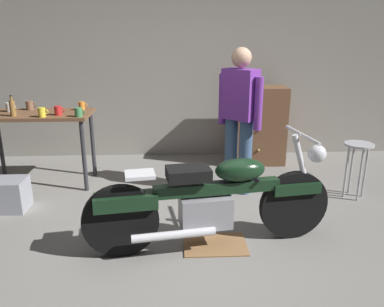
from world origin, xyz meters
TOP-DOWN VIEW (x-y plane):
  - ground_plane at (0.00, 0.00)m, footprint 12.00×12.00m
  - back_wall at (0.00, 2.80)m, footprint 8.00×0.12m
  - workbench at (-1.77, 1.61)m, footprint 1.30×0.64m
  - motorcycle at (0.21, 0.02)m, footprint 2.17×0.70m
  - person_standing at (0.62, 1.26)m, footprint 0.44×0.42m
  - shop_stool at (1.94, 1.01)m, footprint 0.32×0.32m
  - wooden_dresser at (1.05, 2.30)m, footprint 0.80×0.47m
  - drip_tray at (0.23, 0.02)m, footprint 0.56×0.40m
  - storage_bin at (-1.92, 0.86)m, footprint 0.44×0.32m
  - mug_yellow_tall at (-1.62, 1.37)m, footprint 0.12×0.08m
  - mug_white_ceramic at (-2.11, 1.71)m, footprint 0.12×0.08m
  - mug_red_diner at (-1.46, 1.47)m, footprint 0.12×0.08m
  - mug_orange_travel at (-1.26, 1.76)m, footprint 0.11×0.07m
  - mug_brown_stoneware at (-1.91, 1.81)m, footprint 0.12×0.09m
  - mug_green_speckled at (-1.21, 1.37)m, footprint 0.12×0.09m
  - bottle at (-1.97, 1.44)m, footprint 0.06×0.06m

SIDE VIEW (x-z plane):
  - ground_plane at x=0.00m, z-range 0.00..0.00m
  - drip_tray at x=0.23m, z-range 0.00..0.01m
  - storage_bin at x=-1.92m, z-range 0.00..0.34m
  - motorcycle at x=0.21m, z-range -0.05..0.95m
  - shop_stool at x=1.94m, z-range 0.18..0.82m
  - wooden_dresser at x=1.05m, z-range 0.00..1.10m
  - workbench at x=-1.77m, z-range 0.34..1.24m
  - person_standing at x=0.62m, z-range 0.09..1.76m
  - mug_green_speckled at x=-1.21m, z-range 0.90..1.00m
  - mug_orange_travel at x=-1.26m, z-range 0.90..1.00m
  - mug_red_diner at x=-1.46m, z-range 0.90..1.01m
  - mug_yellow_tall at x=-1.62m, z-range 0.90..1.01m
  - mug_white_ceramic at x=-2.11m, z-range 0.90..1.01m
  - mug_brown_stoneware at x=-1.91m, z-range 0.90..1.01m
  - bottle at x=-1.97m, z-range 0.88..1.12m
  - back_wall at x=0.00m, z-range 0.00..3.10m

